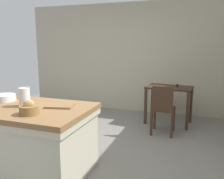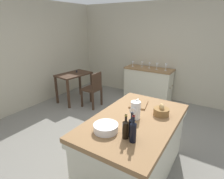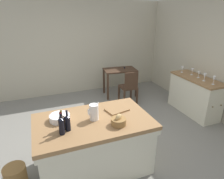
# 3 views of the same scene
# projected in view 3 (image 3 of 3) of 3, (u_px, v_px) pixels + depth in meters

# --- Properties ---
(ground_plane) EXTENTS (6.76, 6.76, 0.00)m
(ground_plane) POSITION_uv_depth(u_px,v_px,m) (109.00, 136.00, 3.94)
(ground_plane) COLOR slate
(wall_back) EXTENTS (5.32, 0.12, 2.60)m
(wall_back) POSITION_uv_depth(u_px,v_px,m) (77.00, 49.00, 5.70)
(wall_back) COLOR #B2AA93
(wall_back) RESTS_ON ground
(wall_right) EXTENTS (0.12, 5.20, 2.60)m
(wall_right) POSITION_uv_depth(u_px,v_px,m) (220.00, 61.00, 4.33)
(wall_right) COLOR #B2AA93
(wall_right) RESTS_ON ground
(island_table) EXTENTS (1.68, 1.02, 0.86)m
(island_table) POSITION_uv_depth(u_px,v_px,m) (94.00, 142.00, 3.01)
(island_table) COLOR olive
(island_table) RESTS_ON ground
(side_cabinet) EXTENTS (0.52, 1.31, 0.89)m
(side_cabinet) POSITION_uv_depth(u_px,v_px,m) (194.00, 95.00, 4.72)
(side_cabinet) COLOR olive
(side_cabinet) RESTS_ON ground
(writing_desk) EXTENTS (0.96, 0.66, 0.83)m
(writing_desk) POSITION_uv_depth(u_px,v_px,m) (120.00, 74.00, 5.64)
(writing_desk) COLOR #3D281C
(writing_desk) RESTS_ON ground
(wooden_chair) EXTENTS (0.40, 0.40, 0.91)m
(wooden_chair) POSITION_uv_depth(u_px,v_px,m) (129.00, 87.00, 5.11)
(wooden_chair) COLOR #3D281C
(wooden_chair) RESTS_ON ground
(pitcher) EXTENTS (0.17, 0.13, 0.28)m
(pitcher) POSITION_uv_depth(u_px,v_px,m) (94.00, 112.00, 2.83)
(pitcher) COLOR white
(pitcher) RESTS_ON island_table
(wash_bowl) EXTENTS (0.29, 0.29, 0.09)m
(wash_bowl) POSITION_uv_depth(u_px,v_px,m) (60.00, 118.00, 2.84)
(wash_bowl) COLOR white
(wash_bowl) RESTS_ON island_table
(bread_basket) EXTENTS (0.21, 0.21, 0.17)m
(bread_basket) POSITION_uv_depth(u_px,v_px,m) (119.00, 121.00, 2.72)
(bread_basket) COLOR olive
(bread_basket) RESTS_ON island_table
(cutting_board) EXTENTS (0.37, 0.31, 0.02)m
(cutting_board) POSITION_uv_depth(u_px,v_px,m) (117.00, 110.00, 3.13)
(cutting_board) COLOR olive
(cutting_board) RESTS_ON island_table
(wine_bottle_dark) EXTENTS (0.07, 0.07, 0.29)m
(wine_bottle_dark) POSITION_uv_depth(u_px,v_px,m) (68.00, 122.00, 2.57)
(wine_bottle_dark) COLOR black
(wine_bottle_dark) RESTS_ON island_table
(wine_bottle_amber) EXTENTS (0.07, 0.07, 0.28)m
(wine_bottle_amber) POSITION_uv_depth(u_px,v_px,m) (62.00, 122.00, 2.59)
(wine_bottle_amber) COLOR black
(wine_bottle_amber) RESTS_ON island_table
(wine_bottle_green) EXTENTS (0.07, 0.07, 0.31)m
(wine_bottle_green) POSITION_uv_depth(u_px,v_px,m) (61.00, 125.00, 2.49)
(wine_bottle_green) COLOR black
(wine_bottle_green) RESTS_ON island_table
(wine_glass_far_left) EXTENTS (0.07, 0.07, 0.18)m
(wine_glass_far_left) POSITION_uv_depth(u_px,v_px,m) (214.00, 79.00, 4.10)
(wine_glass_far_left) COLOR white
(wine_glass_far_left) RESTS_ON side_cabinet
(wine_glass_left) EXTENTS (0.07, 0.07, 0.17)m
(wine_glass_left) POSITION_uv_depth(u_px,v_px,m) (205.00, 76.00, 4.30)
(wine_glass_left) COLOR white
(wine_glass_left) RESTS_ON side_cabinet
(wine_glass_middle) EXTENTS (0.07, 0.07, 0.15)m
(wine_glass_middle) POSITION_uv_depth(u_px,v_px,m) (199.00, 73.00, 4.52)
(wine_glass_middle) COLOR white
(wine_glass_middle) RESTS_ON side_cabinet
(wine_glass_right) EXTENTS (0.07, 0.07, 0.15)m
(wine_glass_right) POSITION_uv_depth(u_px,v_px,m) (192.00, 70.00, 4.72)
(wine_glass_right) COLOR white
(wine_glass_right) RESTS_ON side_cabinet
(wine_glass_far_right) EXTENTS (0.07, 0.07, 0.15)m
(wine_glass_far_right) POSITION_uv_depth(u_px,v_px,m) (182.00, 68.00, 4.90)
(wine_glass_far_right) COLOR white
(wine_glass_far_right) RESTS_ON side_cabinet
(wicker_hamper) EXTENTS (0.30, 0.30, 0.33)m
(wicker_hamper) POSITION_uv_depth(u_px,v_px,m) (16.00, 177.00, 2.78)
(wicker_hamper) COLOR olive
(wicker_hamper) RESTS_ON ground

